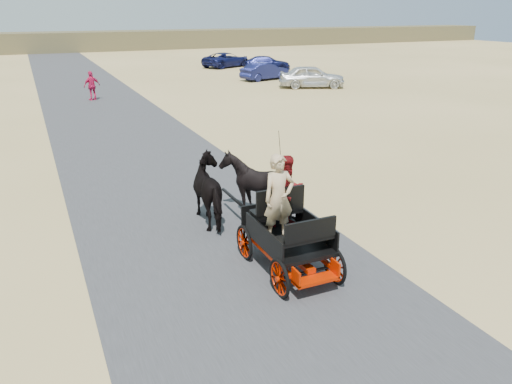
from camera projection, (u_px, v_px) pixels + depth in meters
name	position (u px, v px, depth m)	size (l,w,h in m)	color
ground	(227.00, 257.00, 11.07)	(140.00, 140.00, 0.00)	tan
road	(227.00, 257.00, 11.07)	(6.00, 140.00, 0.01)	#38383A
ridge_far	(51.00, 42.00, 63.67)	(140.00, 6.00, 2.40)	brown
carriage	(287.00, 254.00, 10.43)	(1.30, 2.40, 0.72)	black
horse_left	(213.00, 191.00, 12.61)	(0.91, 2.01, 1.70)	black
horse_right	(253.00, 185.00, 13.04)	(1.37, 1.54, 1.70)	black
driver_man	(279.00, 198.00, 9.96)	(0.66, 0.43, 1.80)	tan
passenger_woman	(288.00, 191.00, 10.66)	(0.77, 0.60, 1.58)	#660C0F
pedestrian	(92.00, 86.00, 29.74)	(1.01, 0.42, 1.73)	#CA174C
car_a	(312.00, 76.00, 34.61)	(1.81, 4.50, 1.53)	silver
car_b	(265.00, 71.00, 38.46)	(1.38, 3.96, 1.31)	navy
car_c	(267.00, 63.00, 44.83)	(1.69, 4.17, 1.21)	navy
car_d	(226.00, 60.00, 46.91)	(2.24, 4.85, 1.35)	navy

